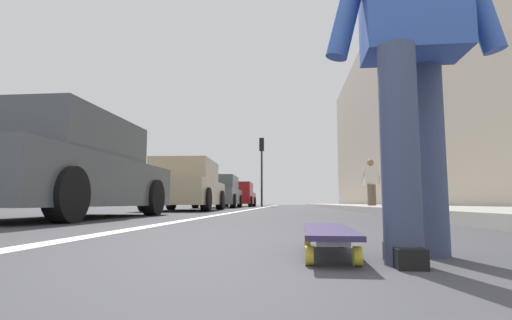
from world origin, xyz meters
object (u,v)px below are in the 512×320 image
at_px(skater_person, 412,29).
at_px(parked_car_far, 219,193).
at_px(parked_car_mid, 187,187).
at_px(parked_car_near, 67,170).
at_px(traffic_light, 262,159).
at_px(pedestrian_distant, 371,181).
at_px(skateboard, 328,233).
at_px(parked_car_end, 238,195).

height_order(skater_person, parked_car_far, skater_person).
height_order(skater_person, parked_car_mid, skater_person).
bearing_deg(parked_car_near, skater_person, -135.85).
xyz_separation_m(traffic_light, pedestrian_distant, (-10.43, -4.43, -1.94)).
bearing_deg(skateboard, parked_car_far, 11.96).
height_order(parked_car_far, pedestrian_distant, pedestrian_distant).
bearing_deg(parked_car_near, traffic_light, -4.75).
xyz_separation_m(parked_car_mid, pedestrian_distant, (1.93, -5.78, 0.26)).
relative_size(parked_car_mid, traffic_light, 1.05).
xyz_separation_m(skater_person, pedestrian_distant, (11.86, -2.18, 0.03)).
relative_size(skateboard, parked_car_end, 0.19).
bearing_deg(skateboard, parked_car_end, 8.65).
height_order(parked_car_near, parked_car_mid, same).
bearing_deg(pedestrian_distant, parked_car_end, 29.25).
distance_m(skater_person, parked_car_mid, 10.57).
bearing_deg(pedestrian_distant, skateboard, 167.81).
height_order(parked_car_mid, parked_car_end, parked_car_mid).
height_order(parked_car_mid, traffic_light, traffic_light).
distance_m(parked_car_far, traffic_light, 6.37).
bearing_deg(traffic_light, parked_car_end, 84.63).
distance_m(skateboard, pedestrian_distant, 12.01).
xyz_separation_m(parked_car_far, traffic_light, (5.76, -1.57, 2.20)).
bearing_deg(parked_car_end, parked_car_far, 179.23).
bearing_deg(parked_car_far, pedestrian_distant, -127.91).
height_order(parked_car_mid, pedestrian_distant, pedestrian_distant).
relative_size(parked_car_near, parked_car_far, 0.93).
distance_m(skateboard, parked_car_mid, 10.33).
bearing_deg(parked_car_near, parked_car_far, 0.19).
xyz_separation_m(parked_car_mid, parked_car_end, (12.50, 0.14, -0.01)).
relative_size(skater_person, parked_car_mid, 0.37).
distance_m(skateboard, parked_car_far, 16.76).
xyz_separation_m(skater_person, traffic_light, (22.29, 2.24, 1.96)).
bearing_deg(skateboard, traffic_light, 4.90).
distance_m(parked_car_far, parked_car_end, 5.90).
height_order(parked_car_end, pedestrian_distant, pedestrian_distant).
relative_size(skateboard, pedestrian_distant, 0.50).
height_order(parked_car_end, traffic_light, traffic_light).
bearing_deg(traffic_light, parked_car_far, 164.75).
relative_size(skateboard, traffic_light, 0.20).
bearing_deg(parked_car_near, parked_car_mid, -1.69).
relative_size(skater_person, parked_car_far, 0.35).
bearing_deg(traffic_light, pedestrian_distant, -157.00).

